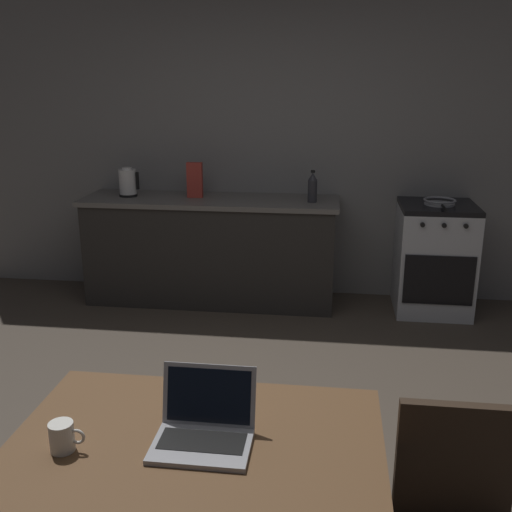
{
  "coord_description": "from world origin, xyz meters",
  "views": [
    {
      "loc": [
        0.46,
        -2.62,
        1.89
      ],
      "look_at": [
        0.03,
        0.74,
        0.87
      ],
      "focal_mm": 41.87,
      "sensor_mm": 36.0,
      "label": 1
    }
  ],
  "objects": [
    {
      "name": "kitchen_counter",
      "position": [
        -0.56,
        2.24,
        0.46
      ],
      "size": [
        2.16,
        0.64,
        0.91
      ],
      "color": "#282623",
      "rests_on": "ground_plane"
    },
    {
      "name": "dining_table",
      "position": [
        0.04,
        -0.96,
        0.66
      ],
      "size": [
        1.24,
        0.87,
        0.73
      ],
      "color": "brown",
      "rests_on": "ground_plane"
    },
    {
      "name": "stove_oven",
      "position": [
        1.31,
        2.24,
        0.45
      ],
      "size": [
        0.6,
        0.62,
        0.91
      ],
      "color": "#B7BABF",
      "rests_on": "ground_plane"
    },
    {
      "name": "bottle",
      "position": [
        0.3,
        2.19,
        1.03
      ],
      "size": [
        0.08,
        0.08,
        0.26
      ],
      "color": "#2D2D33",
      "rests_on": "kitchen_counter"
    },
    {
      "name": "electric_kettle",
      "position": [
        -1.27,
        2.24,
        1.02
      ],
      "size": [
        0.17,
        0.15,
        0.25
      ],
      "color": "black",
      "rests_on": "kitchen_counter"
    },
    {
      "name": "coffee_mug",
      "position": [
        -0.37,
        -1.05,
        0.78
      ],
      "size": [
        0.12,
        0.08,
        0.1
      ],
      "color": "silver",
      "rests_on": "dining_table"
    },
    {
      "name": "laptop",
      "position": [
        0.07,
        -0.94,
        0.78
      ],
      "size": [
        0.32,
        0.28,
        0.22
      ],
      "rotation": [
        0.0,
        0.0,
        -0.07
      ],
      "color": "#99999E",
      "rests_on": "dining_table"
    },
    {
      "name": "frying_pan",
      "position": [
        1.32,
        2.21,
        0.93
      ],
      "size": [
        0.26,
        0.43,
        0.05
      ],
      "color": "gray",
      "rests_on": "stove_oven"
    },
    {
      "name": "cereal_box",
      "position": [
        -0.69,
        2.26,
        1.05
      ],
      "size": [
        0.13,
        0.05,
        0.3
      ],
      "color": "#B2382D",
      "rests_on": "kitchen_counter"
    },
    {
      "name": "ground_plane",
      "position": [
        0.0,
        0.0,
        0.0
      ],
      "size": [
        12.0,
        12.0,
        0.0
      ],
      "primitive_type": "plane",
      "color": "#473D33"
    },
    {
      "name": "back_wall",
      "position": [
        0.3,
        2.59,
        1.38
      ],
      "size": [
        6.4,
        0.1,
        2.76
      ],
      "primitive_type": "cube",
      "color": "gray",
      "rests_on": "ground_plane"
    }
  ]
}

